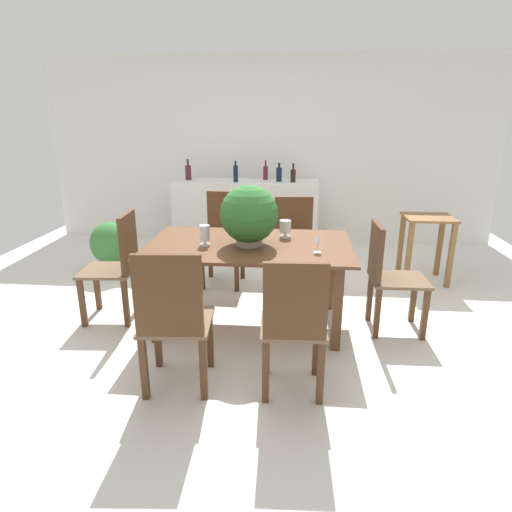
# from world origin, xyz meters

# --- Properties ---
(ground_plane) EXTENTS (7.04, 7.04, 0.00)m
(ground_plane) POSITION_xyz_m (0.00, 0.00, 0.00)
(ground_plane) COLOR silver
(back_wall) EXTENTS (6.40, 0.10, 2.60)m
(back_wall) POSITION_xyz_m (0.00, 2.60, 1.30)
(back_wall) COLOR white
(back_wall) RESTS_ON ground
(dining_table) EXTENTS (1.73, 1.05, 0.75)m
(dining_table) POSITION_xyz_m (0.00, -0.23, 0.64)
(dining_table) COLOR brown
(dining_table) RESTS_ON ground
(chair_near_right) EXTENTS (0.44, 0.42, 0.97)m
(chair_near_right) POSITION_xyz_m (0.39, -1.25, 0.54)
(chair_near_right) COLOR #4C2D19
(chair_near_right) RESTS_ON ground
(chair_near_left) EXTENTS (0.49, 0.50, 1.01)m
(chair_near_left) POSITION_xyz_m (-0.38, -1.27, 0.56)
(chair_near_left) COLOR #4C2D19
(chair_near_left) RESTS_ON ground
(chair_far_left) EXTENTS (0.47, 0.48, 1.00)m
(chair_far_left) POSITION_xyz_m (-0.38, 0.81, 0.55)
(chair_far_left) COLOR #4C2D19
(chair_far_left) RESTS_ON ground
(chair_far_right) EXTENTS (0.49, 0.49, 0.95)m
(chair_far_right) POSITION_xyz_m (0.38, 0.80, 0.53)
(chair_far_right) COLOR #4C2D19
(chair_far_right) RESTS_ON ground
(chair_head_end) EXTENTS (0.49, 0.47, 0.98)m
(chair_head_end) POSITION_xyz_m (-1.17, -0.22, 0.54)
(chair_head_end) COLOR #4C2D19
(chair_head_end) RESTS_ON ground
(chair_foot_end) EXTENTS (0.47, 0.42, 0.94)m
(chair_foot_end) POSITION_xyz_m (1.18, -0.23, 0.52)
(chair_foot_end) COLOR #4C2D19
(chair_foot_end) RESTS_ON ground
(flower_centerpiece) EXTENTS (0.48, 0.48, 0.51)m
(flower_centerpiece) POSITION_xyz_m (0.01, -0.27, 1.01)
(flower_centerpiece) COLOR gray
(flower_centerpiece) RESTS_ON dining_table
(crystal_vase_left) EXTENTS (0.10, 0.10, 0.16)m
(crystal_vase_left) POSITION_xyz_m (0.30, -0.00, 0.84)
(crystal_vase_left) COLOR silver
(crystal_vase_left) RESTS_ON dining_table
(crystal_vase_center_near) EXTENTS (0.09, 0.09, 0.17)m
(crystal_vase_center_near) POSITION_xyz_m (-0.36, -0.31, 0.85)
(crystal_vase_center_near) COLOR silver
(crystal_vase_center_near) RESTS_ON dining_table
(wine_glass) EXTENTS (0.06, 0.06, 0.15)m
(wine_glass) POSITION_xyz_m (0.57, -0.43, 0.85)
(wine_glass) COLOR silver
(wine_glass) RESTS_ON dining_table
(kitchen_counter) EXTENTS (1.92, 0.51, 0.96)m
(kitchen_counter) POSITION_xyz_m (-0.28, 1.96, 0.48)
(kitchen_counter) COLOR silver
(kitchen_counter) RESTS_ON ground
(wine_bottle_dark) EXTENTS (0.08, 0.08, 0.27)m
(wine_bottle_dark) POSITION_xyz_m (-1.05, 2.00, 1.07)
(wine_bottle_dark) COLOR #511E28
(wine_bottle_dark) RESTS_ON kitchen_counter
(wine_bottle_tall) EXTENTS (0.07, 0.07, 0.24)m
(wine_bottle_tall) POSITION_xyz_m (0.35, 1.91, 1.05)
(wine_bottle_tall) COLOR black
(wine_bottle_tall) RESTS_ON kitchen_counter
(wine_bottle_green) EXTENTS (0.06, 0.06, 0.26)m
(wine_bottle_green) POSITION_xyz_m (-0.02, 2.10, 1.06)
(wine_bottle_green) COLOR #511E28
(wine_bottle_green) RESTS_ON kitchen_counter
(wine_bottle_clear) EXTENTS (0.06, 0.06, 0.27)m
(wine_bottle_clear) POSITION_xyz_m (-0.39, 1.86, 1.07)
(wine_bottle_clear) COLOR #0F1E38
(wine_bottle_clear) RESTS_ON kitchen_counter
(wine_bottle_amber) EXTENTS (0.07, 0.07, 0.24)m
(wine_bottle_amber) POSITION_xyz_m (0.16, 1.96, 1.06)
(wine_bottle_amber) COLOR #0F1E38
(wine_bottle_amber) RESTS_ON kitchen_counter
(side_table) EXTENTS (0.52, 0.46, 0.74)m
(side_table) POSITION_xyz_m (1.84, 1.01, 0.53)
(side_table) COLOR brown
(side_table) RESTS_ON ground
(potted_plant_floor) EXTENTS (0.45, 0.45, 0.62)m
(potted_plant_floor) POSITION_xyz_m (-1.75, 0.92, 0.33)
(potted_plant_floor) COLOR brown
(potted_plant_floor) RESTS_ON ground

